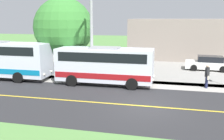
# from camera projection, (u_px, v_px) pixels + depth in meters

# --- Properties ---
(ground_plane) EXTENTS (120.00, 120.00, 0.00)m
(ground_plane) POSITION_uv_depth(u_px,v_px,m) (146.00, 106.00, 15.16)
(ground_plane) COLOR #548442
(road_surface) EXTENTS (8.00, 100.00, 0.01)m
(road_surface) POSITION_uv_depth(u_px,v_px,m) (146.00, 106.00, 15.16)
(road_surface) COLOR #28282B
(road_surface) RESTS_ON ground
(sidewalk) EXTENTS (2.40, 100.00, 0.01)m
(sidewalk) POSITION_uv_depth(u_px,v_px,m) (152.00, 84.00, 20.12)
(sidewalk) COLOR #9E9991
(sidewalk) RESTS_ON ground
(parking_lot_surface) EXTENTS (14.00, 36.00, 0.01)m
(parking_lot_surface) POSITION_uv_depth(u_px,v_px,m) (185.00, 69.00, 26.35)
(parking_lot_surface) COLOR gray
(parking_lot_surface) RESTS_ON ground
(road_centre_line) EXTENTS (0.16, 100.00, 0.00)m
(road_centre_line) POSITION_uv_depth(u_px,v_px,m) (146.00, 106.00, 15.16)
(road_centre_line) COLOR gold
(road_centre_line) RESTS_ON ground
(shuttle_bus_front) EXTENTS (2.66, 7.74, 3.00)m
(shuttle_bus_front) POSITION_uv_depth(u_px,v_px,m) (105.00, 64.00, 19.92)
(shuttle_bus_front) COLOR silver
(shuttle_bus_front) RESTS_ON ground
(pedestrian_with_bags) EXTENTS (0.72, 0.34, 1.82)m
(pedestrian_with_bags) POSITION_uv_depth(u_px,v_px,m) (207.00, 75.00, 18.97)
(pedestrian_with_bags) COLOR #1E2347
(pedestrian_with_bags) RESTS_ON ground
(street_light_pole) EXTENTS (1.97, 0.24, 7.43)m
(street_light_pole) POSITION_uv_depth(u_px,v_px,m) (91.00, 32.00, 20.03)
(street_light_pole) COLOR #9E9EA3
(street_light_pole) RESTS_ON ground
(parked_car_near) EXTENTS (2.24, 4.51, 1.45)m
(parked_car_near) POSITION_uv_depth(u_px,v_px,m) (208.00, 63.00, 25.55)
(parked_car_near) COLOR white
(parked_car_near) RESTS_ON ground
(tree_curbside) EXTENTS (5.45, 5.45, 7.10)m
(tree_curbside) POSITION_uv_depth(u_px,v_px,m) (64.00, 27.00, 23.13)
(tree_curbside) COLOR brown
(tree_curbside) RESTS_ON ground
(commercial_building) EXTENTS (10.00, 16.36, 5.10)m
(commercial_building) POSITION_uv_depth(u_px,v_px,m) (192.00, 38.00, 34.14)
(commercial_building) COLOR gray
(commercial_building) RESTS_ON ground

